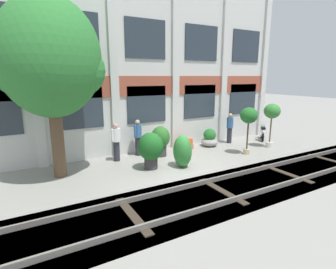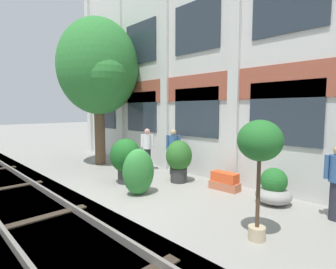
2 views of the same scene
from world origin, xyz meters
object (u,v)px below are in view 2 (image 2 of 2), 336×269
resident_watching_tracks (173,150)px  resident_by_doorway (147,148)px  broadleaf_tree (98,69)px  potted_plant_wide_bowl (274,189)px  topiary_hedge (138,172)px  potted_plant_square_trough (225,181)px  potted_plant_glazed_jar (126,157)px  potted_plant_terracotta_small (260,146)px  potted_plant_fluted_column (179,159)px

resident_watching_tracks → resident_by_doorway: bearing=-111.4°
broadleaf_tree → resident_watching_tracks: (3.46, 0.99, -3.14)m
potted_plant_wide_bowl → resident_by_doorway: resident_by_doorway is taller
resident_by_doorway → topiary_hedge: 2.86m
resident_by_doorway → resident_watching_tracks: (1.11, 0.30, 0.01)m
potted_plant_wide_bowl → potted_plant_square_trough: size_ratio=1.01×
potted_plant_glazed_jar → resident_by_doorway: bearing=118.0°
broadleaf_tree → potted_plant_terracotta_small: 8.34m
resident_watching_tracks → topiary_hedge: resident_watching_tracks is taller
potted_plant_glazed_jar → potted_plant_fluted_column: 1.71m
potted_plant_terracotta_small → resident_by_doorway: size_ratio=1.34×
potted_plant_glazed_jar → resident_watching_tracks: size_ratio=0.87×
potted_plant_fluted_column → resident_watching_tracks: 1.04m
potted_plant_square_trough → potted_plant_terracotta_small: bearing=-44.9°
potted_plant_glazed_jar → potted_plant_fluted_column: size_ratio=1.05×
broadleaf_tree → topiary_hedge: size_ratio=4.79×
potted_plant_glazed_jar → potted_plant_square_trough: 3.15m
potted_plant_fluted_column → resident_by_doorway: 1.98m
potted_plant_terracotta_small → topiary_hedge: 3.68m
potted_plant_terracotta_small → resident_by_doorway: (-5.56, 2.01, -0.85)m
potted_plant_fluted_column → potted_plant_terracotta_small: potted_plant_terracotta_small is taller
potted_plant_wide_bowl → resident_watching_tracks: bearing=175.3°
potted_plant_square_trough → potted_plant_wide_bowl: bearing=-3.4°
potted_plant_glazed_jar → topiary_hedge: size_ratio=1.12×
potted_plant_fluted_column → potted_plant_terracotta_small: bearing=-25.5°
resident_by_doorway → topiary_hedge: size_ratio=1.27×
potted_plant_glazed_jar → potted_plant_terracotta_small: potted_plant_terracotta_small is taller
broadleaf_tree → topiary_hedge: broadleaf_tree is taller
resident_by_doorway → topiary_hedge: bearing=17.0°
potted_plant_terracotta_small → resident_watching_tracks: potted_plant_terracotta_small is taller
potted_plant_fluted_column → resident_by_doorway: size_ratio=0.84×
potted_plant_wide_bowl → resident_by_doorway: (-4.96, 0.01, 0.49)m
broadleaf_tree → potted_plant_square_trough: 6.97m
potted_plant_fluted_column → resident_by_doorway: (-1.96, 0.29, 0.10)m
potted_plant_terracotta_small → topiary_hedge: (-3.52, 0.02, -1.08)m
potted_plant_glazed_jar → potted_plant_wide_bowl: bearing=20.9°
resident_watching_tracks → topiary_hedge: (0.93, -2.30, -0.24)m
broadleaf_tree → resident_watching_tracks: 4.78m
resident_watching_tracks → topiary_hedge: 2.49m
potted_plant_terracotta_small → potted_plant_square_trough: bearing=135.1°
potted_plant_glazed_jar → potted_plant_wide_bowl: 4.43m
resident_by_doorway → topiary_hedge: (2.04, -2.00, -0.23)m
potted_plant_fluted_column → topiary_hedge: potted_plant_fluted_column is taller
potted_plant_square_trough → topiary_hedge: bearing=-124.5°
potted_plant_square_trough → potted_plant_glazed_jar: bearing=-147.6°
potted_plant_terracotta_small → resident_by_doorway: 5.97m
potted_plant_glazed_jar → potted_plant_terracotta_small: 4.81m
potted_plant_terracotta_small → resident_by_doorway: potted_plant_terracotta_small is taller
potted_plant_glazed_jar → resident_watching_tracks: (0.26, 1.89, 0.06)m
broadleaf_tree → resident_watching_tracks: size_ratio=3.72×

